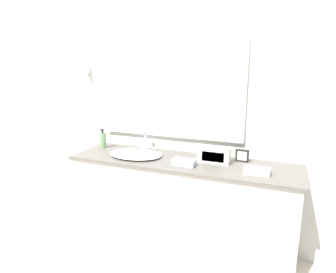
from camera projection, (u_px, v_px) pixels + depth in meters
ground_plane at (170, 270)px, 2.52m from camera, size 14.00×14.00×0.00m
wall_back at (193, 110)px, 2.76m from camera, size 8.00×0.18×2.55m
vanity_counter at (181, 207)px, 2.67m from camera, size 1.97×0.56×0.88m
sink_basin at (136, 154)px, 2.71m from camera, size 0.49×0.41×0.19m
soap_bottle at (103, 140)px, 2.95m from camera, size 0.06×0.06×0.19m
appliance_box at (214, 155)px, 2.51m from camera, size 0.26×0.12×0.12m
picture_frame at (242, 156)px, 2.52m from camera, size 0.11×0.01×0.11m
hand_towel_near_sink at (257, 171)px, 2.25m from camera, size 0.19×0.11×0.04m
hand_towel_far_corner at (184, 162)px, 2.44m from camera, size 0.19×0.10×0.05m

